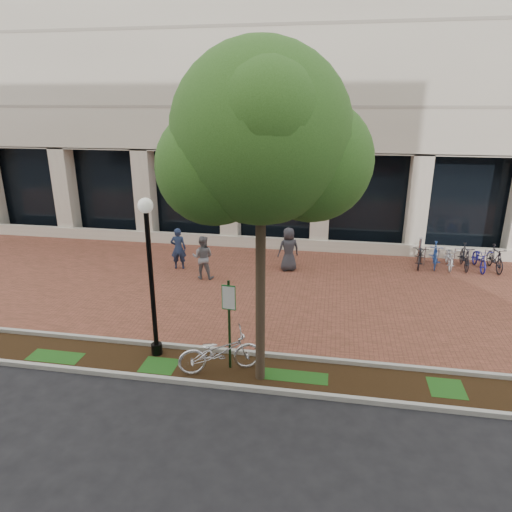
% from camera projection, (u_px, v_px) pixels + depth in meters
% --- Properties ---
extents(ground, '(120.00, 120.00, 0.00)m').
position_uv_depth(ground, '(255.00, 287.00, 16.07)').
color(ground, black).
rests_on(ground, ground).
extents(brick_plaza, '(40.00, 9.00, 0.01)m').
position_uv_depth(brick_plaza, '(255.00, 287.00, 16.07)').
color(brick_plaza, brown).
rests_on(brick_plaza, ground).
extents(planting_strip, '(40.00, 1.50, 0.01)m').
position_uv_depth(planting_strip, '(217.00, 368.00, 11.17)').
color(planting_strip, black).
rests_on(planting_strip, ground).
extents(curb_plaza_side, '(40.00, 0.12, 0.12)m').
position_uv_depth(curb_plaza_side, '(225.00, 351.00, 11.86)').
color(curb_plaza_side, '#A3A39A').
rests_on(curb_plaza_side, ground).
extents(curb_street_side, '(40.00, 0.12, 0.12)m').
position_uv_depth(curb_street_side, '(209.00, 384.00, 10.46)').
color(curb_street_side, '#A3A39A').
rests_on(curb_street_side, ground).
extents(near_office_building, '(40.00, 12.12, 16.00)m').
position_uv_depth(near_office_building, '(292.00, 19.00, 22.59)').
color(near_office_building, beige).
rests_on(near_office_building, ground).
extents(parking_sign, '(0.34, 0.07, 2.31)m').
position_uv_depth(parking_sign, '(229.00, 314.00, 10.72)').
color(parking_sign, black).
rests_on(parking_sign, ground).
extents(lamppost, '(0.36, 0.36, 4.11)m').
position_uv_depth(lamppost, '(151.00, 270.00, 11.07)').
color(lamppost, black).
rests_on(lamppost, ground).
extents(street_tree, '(4.34, 3.62, 7.41)m').
position_uv_depth(street_tree, '(264.00, 146.00, 9.09)').
color(street_tree, '#453527').
rests_on(street_tree, ground).
extents(locked_bicycle, '(2.13, 1.43, 1.06)m').
position_uv_depth(locked_bicycle, '(220.00, 352.00, 10.91)').
color(locked_bicycle, silver).
rests_on(locked_bicycle, ground).
extents(pedestrian_left, '(0.65, 0.48, 1.64)m').
position_uv_depth(pedestrian_left, '(178.00, 248.00, 17.60)').
color(pedestrian_left, '#1D2A49').
rests_on(pedestrian_left, ground).
extents(pedestrian_mid, '(0.81, 0.64, 1.62)m').
position_uv_depth(pedestrian_mid, '(203.00, 257.00, 16.63)').
color(pedestrian_mid, slate).
rests_on(pedestrian_mid, ground).
extents(pedestrian_right, '(0.98, 0.83, 1.70)m').
position_uv_depth(pedestrian_right, '(289.00, 249.00, 17.40)').
color(pedestrian_right, '#2C2B31').
rests_on(pedestrian_right, ground).
extents(bollard, '(0.12, 0.12, 1.04)m').
position_uv_depth(bollard, '(420.00, 249.00, 18.47)').
color(bollard, '#BABABF').
rests_on(bollard, ground).
extents(bike_rack_cluster, '(3.48, 1.76, 0.98)m').
position_uv_depth(bike_rack_cluster, '(457.00, 257.00, 17.76)').
color(bike_rack_cluster, black).
rests_on(bike_rack_cluster, ground).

